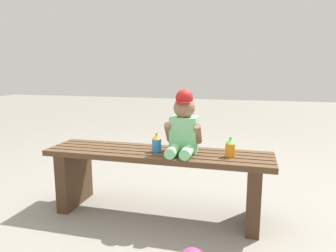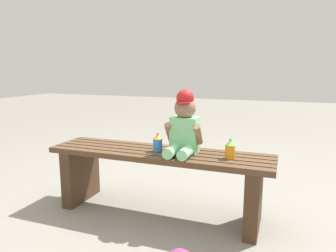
{
  "view_description": "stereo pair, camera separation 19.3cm",
  "coord_description": "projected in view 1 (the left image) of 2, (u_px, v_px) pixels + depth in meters",
  "views": [
    {
      "loc": [
        0.57,
        -1.89,
        0.97
      ],
      "look_at": [
        0.09,
        -0.05,
        0.61
      ],
      "focal_mm": 33.39,
      "sensor_mm": 36.0,
      "label": 1
    },
    {
      "loc": [
        0.76,
        -1.83,
        0.97
      ],
      "look_at": [
        0.09,
        -0.05,
        0.61
      ],
      "focal_mm": 33.39,
      "sensor_mm": 36.0,
      "label": 2
    }
  ],
  "objects": [
    {
      "name": "child_figure",
      "position": [
        184.0,
        126.0,
        1.97
      ],
      "size": [
        0.23,
        0.27,
        0.4
      ],
      "color": "#7FCC8C",
      "rests_on": "park_bench"
    },
    {
      "name": "sippy_cup_left",
      "position": [
        157.0,
        143.0,
        2.01
      ],
      "size": [
        0.06,
        0.06,
        0.12
      ],
      "color": "#338CE5",
      "rests_on": "park_bench"
    },
    {
      "name": "ground_plane",
      "position": [
        158.0,
        213.0,
        2.12
      ],
      "size": [
        16.0,
        16.0,
        0.0
      ],
      "primitive_type": "plane",
      "color": "gray"
    },
    {
      "name": "park_bench",
      "position": [
        157.0,
        173.0,
        2.06
      ],
      "size": [
        1.48,
        0.36,
        0.43
      ],
      "color": "#513823",
      "rests_on": "ground_plane"
    },
    {
      "name": "sippy_cup_right",
      "position": [
        230.0,
        147.0,
        1.9
      ],
      "size": [
        0.06,
        0.06,
        0.12
      ],
      "color": "orange",
      "rests_on": "park_bench"
    }
  ]
}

